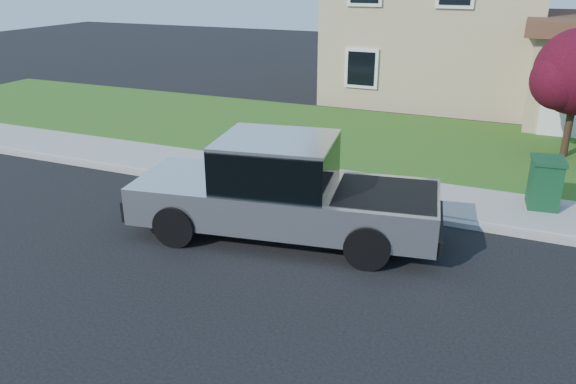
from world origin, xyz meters
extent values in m
plane|color=black|center=(0.00, 0.00, 0.00)|extent=(80.00, 80.00, 0.00)
cube|color=gray|center=(1.00, 2.90, 0.06)|extent=(40.00, 0.20, 0.12)
cube|color=gray|center=(1.00, 4.00, 0.07)|extent=(40.00, 2.00, 0.15)
cube|color=#224614|center=(1.00, 8.50, 0.05)|extent=(40.00, 7.00, 0.10)
cube|color=tan|center=(0.00, 17.00, 3.20)|extent=(8.00, 9.00, 6.40)
cube|color=black|center=(-2.20, 12.45, 1.60)|extent=(1.30, 0.10, 1.50)
cylinder|color=black|center=(-2.29, -0.19, 0.42)|extent=(0.89, 0.45, 0.85)
cylinder|color=black|center=(-2.59, 1.74, 0.42)|extent=(0.89, 0.45, 0.85)
cylinder|color=black|center=(1.44, 0.39, 0.42)|extent=(0.89, 0.45, 0.85)
cylinder|color=black|center=(1.13, 2.32, 0.42)|extent=(0.89, 0.45, 0.85)
cube|color=silver|center=(-0.50, 1.08, 0.73)|extent=(6.31, 3.04, 0.76)
cube|color=black|center=(-0.66, 1.05, 1.54)|extent=(2.51, 2.30, 0.90)
cube|color=silver|center=(-0.66, 1.05, 2.01)|extent=(2.51, 2.30, 0.08)
cube|color=black|center=(1.49, 1.39, 1.09)|extent=(2.17, 2.08, 0.06)
cube|color=black|center=(-3.52, 0.60, 0.58)|extent=(0.44, 2.01, 0.42)
cube|color=black|center=(2.52, 1.55, 0.53)|extent=(0.44, 2.01, 0.27)
cube|color=black|center=(-1.67, 2.06, 1.43)|extent=(0.16, 0.25, 0.19)
imported|color=tan|center=(-0.31, 2.44, 0.85)|extent=(0.70, 0.54, 1.70)
cylinder|color=#D9B08B|center=(-0.31, 2.44, 1.73)|extent=(0.45, 0.45, 0.05)
cylinder|color=#D9B08B|center=(-0.31, 2.44, 1.79)|extent=(0.23, 0.23, 0.16)
cylinder|color=black|center=(4.95, 8.76, 0.92)|extent=(0.21, 0.21, 1.64)
sphere|color=#430E1B|center=(4.54, 8.45, 2.31)|extent=(1.64, 1.64, 1.64)
cube|color=#103B1E|center=(4.37, 4.38, 0.67)|extent=(0.70, 0.79, 1.04)
cube|color=#103B1E|center=(4.37, 4.38, 1.23)|extent=(0.77, 0.86, 0.08)
camera|label=1|loc=(3.66, -8.54, 5.11)|focal=35.00mm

